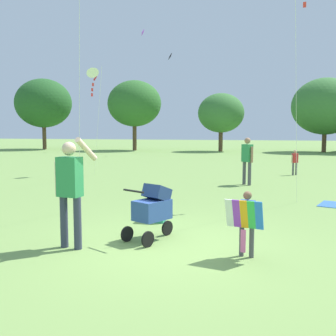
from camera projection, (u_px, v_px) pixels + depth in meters
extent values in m
plane|color=#75994C|center=(169.00, 247.00, 6.88)|extent=(120.00, 120.00, 0.00)
cylinder|color=brown|center=(44.00, 138.00, 37.85)|extent=(0.36, 0.36, 2.19)
ellipsoid|color=#235623|center=(43.00, 103.00, 37.52)|extent=(5.36, 4.82, 4.55)
cylinder|color=brown|center=(135.00, 138.00, 35.94)|extent=(0.36, 0.36, 2.26)
ellipsoid|color=#2D6628|center=(134.00, 104.00, 35.63)|extent=(4.82, 4.34, 4.10)
cylinder|color=brown|center=(221.00, 141.00, 34.53)|extent=(0.36, 0.36, 1.72)
ellipsoid|color=#387033|center=(221.00, 113.00, 34.28)|extent=(3.96, 3.57, 3.37)
cylinder|color=brown|center=(324.00, 143.00, 33.32)|extent=(0.36, 0.36, 1.60)
ellipsoid|color=#387033|center=(325.00, 106.00, 33.02)|extent=(5.51, 4.96, 4.68)
cylinder|color=#4C4C51|center=(252.00, 241.00, 6.30)|extent=(0.08, 0.08, 0.52)
cylinder|color=#4C4C51|center=(242.00, 240.00, 6.37)|extent=(0.08, 0.08, 0.52)
cube|color=#284CA8|center=(247.00, 213.00, 6.29)|extent=(0.26, 0.19, 0.39)
cylinder|color=brown|center=(256.00, 215.00, 6.23)|extent=(0.06, 0.06, 0.35)
cylinder|color=brown|center=(238.00, 213.00, 6.36)|extent=(0.06, 0.06, 0.35)
sphere|color=brown|center=(247.00, 195.00, 6.26)|extent=(0.13, 0.13, 0.13)
cube|color=blue|center=(259.00, 216.00, 6.03)|extent=(0.15, 0.19, 0.46)
cube|color=green|center=(251.00, 215.00, 6.08)|extent=(0.15, 0.19, 0.46)
cube|color=#F4A319|center=(244.00, 214.00, 6.13)|extent=(0.15, 0.19, 0.46)
cube|color=purple|center=(237.00, 214.00, 6.18)|extent=(0.15, 0.19, 0.46)
cube|color=white|center=(229.00, 213.00, 6.23)|extent=(0.15, 0.19, 0.46)
cube|color=pink|center=(243.00, 241.00, 6.15)|extent=(0.08, 0.03, 0.36)
cylinder|color=#33384C|center=(64.00, 222.00, 6.83)|extent=(0.13, 0.13, 0.89)
cylinder|color=#33384C|center=(78.00, 223.00, 6.72)|extent=(0.13, 0.13, 0.89)
cube|color=#2D8C4C|center=(70.00, 177.00, 6.69)|extent=(0.43, 0.31, 0.67)
cylinder|color=beige|center=(58.00, 179.00, 6.79)|extent=(0.10, 0.10, 0.60)
cylinder|color=beige|center=(86.00, 149.00, 6.69)|extent=(0.20, 0.55, 0.42)
sphere|color=beige|center=(69.00, 149.00, 6.65)|extent=(0.23, 0.23, 0.23)
cylinder|color=black|center=(167.00, 228.00, 7.62)|extent=(0.17, 0.26, 0.28)
cylinder|color=black|center=(127.00, 234.00, 7.19)|extent=(0.17, 0.26, 0.28)
cylinder|color=black|center=(148.00, 239.00, 6.85)|extent=(0.17, 0.26, 0.28)
cube|color=#2D4C93|center=(152.00, 210.00, 7.26)|extent=(0.70, 0.77, 0.36)
cube|color=navy|center=(157.00, 193.00, 7.33)|extent=(0.57, 0.57, 0.35)
cylinder|color=black|center=(134.00, 191.00, 6.88)|extent=(0.44, 0.27, 0.04)
cylinder|color=silver|center=(79.00, 51.00, 8.14)|extent=(1.50, 2.96, 7.23)
cube|color=red|center=(305.00, 5.00, 10.47)|extent=(0.09, 0.06, 0.14)
cylinder|color=silver|center=(296.00, 91.00, 9.45)|extent=(0.51, 2.66, 5.85)
cone|color=white|center=(93.00, 72.00, 17.18)|extent=(0.66, 0.62, 0.42)
cube|color=red|center=(93.00, 85.00, 17.27)|extent=(0.08, 0.07, 0.14)
cube|color=red|center=(92.00, 90.00, 17.27)|extent=(0.08, 0.06, 0.14)
cube|color=red|center=(92.00, 95.00, 17.28)|extent=(0.08, 0.07, 0.14)
cylinder|color=silver|center=(98.00, 125.00, 15.90)|extent=(1.50, 2.79, 4.27)
cube|color=purple|center=(143.00, 32.00, 35.85)|extent=(0.26, 0.60, 0.57)
cube|color=red|center=(95.00, 78.00, 33.62)|extent=(0.51, 0.40, 0.55)
cube|color=black|center=(170.00, 56.00, 30.07)|extent=(0.29, 0.54, 0.52)
cylinder|color=#4C4C51|center=(244.00, 173.00, 14.39)|extent=(0.12, 0.12, 0.83)
cylinder|color=#4C4C51|center=(249.00, 174.00, 14.18)|extent=(0.12, 0.12, 0.83)
cube|color=#2D8C4C|center=(247.00, 153.00, 14.21)|extent=(0.42, 0.42, 0.63)
cylinder|color=#A37556|center=(243.00, 154.00, 14.40)|extent=(0.09, 0.09, 0.56)
cylinder|color=#A37556|center=(252.00, 155.00, 14.03)|extent=(0.09, 0.09, 0.56)
sphere|color=#A37556|center=(247.00, 141.00, 14.17)|extent=(0.22, 0.22, 0.22)
cylinder|color=#4C4C51|center=(296.00, 169.00, 17.28)|extent=(0.08, 0.08, 0.54)
cylinder|color=#4C4C51|center=(293.00, 169.00, 17.22)|extent=(0.08, 0.08, 0.54)
cube|color=red|center=(295.00, 158.00, 17.20)|extent=(0.28, 0.25, 0.40)
cylinder|color=tan|center=(298.00, 159.00, 17.26)|extent=(0.06, 0.06, 0.36)
cylinder|color=tan|center=(292.00, 159.00, 17.15)|extent=(0.06, 0.06, 0.36)
sphere|color=tan|center=(295.00, 151.00, 17.17)|extent=(0.14, 0.14, 0.14)
cube|color=#288466|center=(155.00, 215.00, 8.72)|extent=(0.44, 0.32, 0.30)
cube|color=white|center=(155.00, 207.00, 8.70)|extent=(0.45, 0.33, 0.05)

